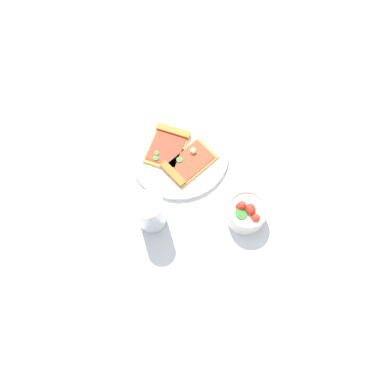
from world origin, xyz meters
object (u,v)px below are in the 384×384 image
object	(u,v)px
pizza_slice_near	(168,144)
pizza_slice_far	(186,163)
salad_bowl	(246,212)
plate	(179,153)
soda_glass	(150,213)

from	to	relation	value
pizza_slice_near	pizza_slice_far	world-z (taller)	pizza_slice_far
pizza_slice_near	salad_bowl	distance (m)	0.29
plate	soda_glass	world-z (taller)	soda_glass
plate	salad_bowl	size ratio (longest dim) A/B	2.68
pizza_slice_near	pizza_slice_far	size ratio (longest dim) A/B	0.83
plate	pizza_slice_far	size ratio (longest dim) A/B	1.74
plate	soda_glass	bearing A→B (deg)	3.75
pizza_slice_near	salad_bowl	size ratio (longest dim) A/B	1.27
plate	pizza_slice_far	distance (m)	0.04
soda_glass	salad_bowl	bearing A→B (deg)	115.25
plate	pizza_slice_near	distance (m)	0.04
plate	soda_glass	distance (m)	0.21
plate	salad_bowl	world-z (taller)	salad_bowl
pizza_slice_near	soda_glass	size ratio (longest dim) A/B	1.01
salad_bowl	pizza_slice_near	bearing A→B (deg)	-112.31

